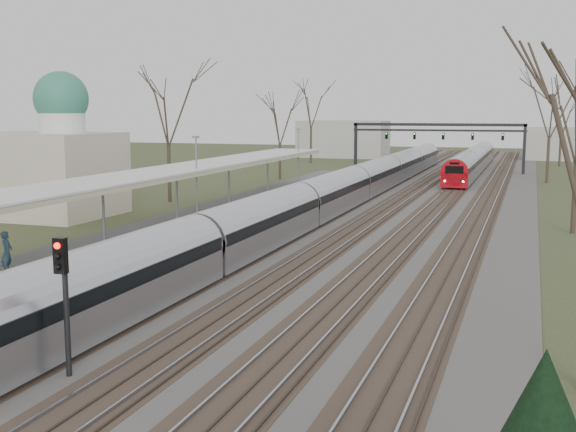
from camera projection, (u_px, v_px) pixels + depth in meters
name	position (u px, v px, depth m)	size (l,w,h in m)	color
track_bed	(391.00, 200.00, 61.09)	(24.00, 160.00, 0.22)	#474442
platform	(202.00, 219.00, 47.57)	(3.50, 69.00, 1.00)	#9E9B93
canopy	(168.00, 172.00, 42.85)	(4.10, 50.00, 3.11)	slate
dome_building	(44.00, 165.00, 51.59)	(10.00, 8.00, 10.30)	beige
signal_gantry	(438.00, 133.00, 88.49)	(21.00, 0.59, 6.08)	black
tree_west_far	(168.00, 105.00, 58.85)	(5.50, 5.50, 11.33)	#2D231C
train_near	(354.00, 185.00, 59.94)	(2.62, 90.21, 3.05)	#A3A6AD
train_far	(473.00, 160.00, 89.27)	(2.62, 45.21, 3.05)	#A3A6AD
passenger	(7.00, 252.00, 29.18)	(0.63, 0.41, 1.73)	#29414F
signal_post	(64.00, 286.00, 19.99)	(0.35, 0.45, 4.10)	black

